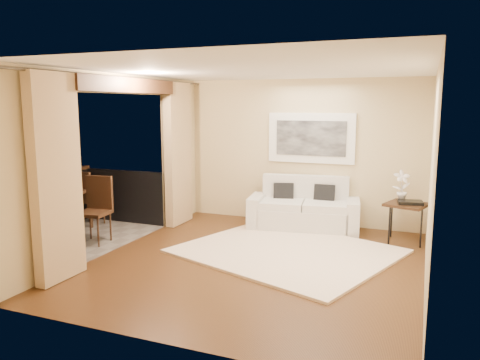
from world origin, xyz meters
The scene contains 18 objects.
floor centered at (0.00, 0.00, 0.00)m, with size 5.00×5.00×0.00m, color #503017.
room_shell centered at (-2.13, 0.00, 2.52)m, with size 5.00×6.40×5.00m.
balcony centered at (-3.31, 0.00, 0.18)m, with size 1.81×2.60×1.17m.
curtains centered at (-2.11, 0.00, 1.34)m, with size 0.16×4.80×2.64m.
artwork centered at (0.18, 2.46, 1.62)m, with size 1.62×0.07×0.92m.
rug centered at (0.28, 0.61, 0.02)m, with size 2.93×2.55×0.04m, color #F8E2C8.
sofa centered at (0.17, 2.09, 0.33)m, with size 2.06×1.13×0.94m.
side_table centered at (1.93, 1.84, 0.59)m, with size 0.75×0.75×0.65m.
tray centered at (1.98, 1.81, 0.68)m, with size 0.38×0.28×0.05m, color black.
orchid centered at (1.83, 1.98, 0.91)m, with size 0.27×0.19×0.52m, color white.
bistro_table centered at (-3.70, 0.43, 0.65)m, with size 0.68×0.68×0.73m.
balcony_chair_far centered at (-3.62, 0.73, 0.60)m, with size 0.46×0.47×1.03m.
balcony_chair_near centered at (-2.79, 0.03, 0.63)m, with size 0.52×0.52×1.08m.
ice_bucket centered at (-3.88, 0.54, 0.83)m, with size 0.18×0.18×0.20m, color silver.
candle centered at (-3.68, 0.53, 0.76)m, with size 0.06×0.06×0.07m, color red.
vase centered at (-3.69, 0.25, 0.82)m, with size 0.04×0.04×0.18m, color white.
glass_a centered at (-3.61, 0.33, 0.79)m, with size 0.06×0.06×0.12m, color silver.
glass_b centered at (-3.51, 0.47, 0.79)m, with size 0.06×0.06×0.12m, color white.
Camera 1 is at (2.18, -6.05, 2.24)m, focal length 35.00 mm.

